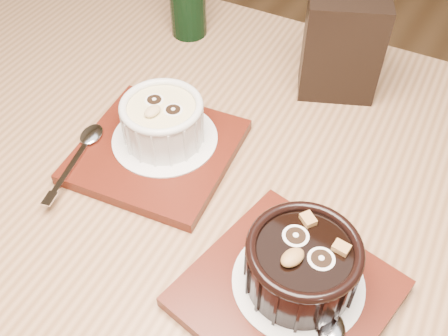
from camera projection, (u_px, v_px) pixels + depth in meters
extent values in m
cube|color=brown|center=(208.00, 216.00, 0.61)|extent=(1.26, 0.89, 0.04)
cylinder|color=brown|center=(80.00, 122.00, 1.27)|extent=(0.06, 0.06, 0.71)
cube|color=#55190E|center=(157.00, 151.00, 0.64)|extent=(0.20, 0.20, 0.01)
cylinder|color=white|center=(165.00, 138.00, 0.65)|extent=(0.13, 0.13, 0.00)
cylinder|color=silver|center=(163.00, 123.00, 0.63)|extent=(0.09, 0.09, 0.05)
cylinder|color=#D9C884|center=(161.00, 108.00, 0.61)|extent=(0.08, 0.08, 0.00)
torus|color=silver|center=(161.00, 106.00, 0.61)|extent=(0.10, 0.10, 0.01)
cylinder|color=black|center=(154.00, 99.00, 0.62)|extent=(0.02, 0.02, 0.00)
cylinder|color=black|center=(173.00, 109.00, 0.60)|extent=(0.02, 0.02, 0.00)
ellipsoid|color=tan|center=(152.00, 111.00, 0.60)|extent=(0.02, 0.02, 0.01)
cube|color=#55190E|center=(287.00, 294.00, 0.51)|extent=(0.21, 0.21, 0.01)
cylinder|color=white|center=(298.00, 282.00, 0.51)|extent=(0.13, 0.13, 0.00)
cylinder|color=black|center=(301.00, 267.00, 0.49)|extent=(0.10, 0.10, 0.05)
cylinder|color=black|center=(304.00, 251.00, 0.47)|extent=(0.09, 0.09, 0.00)
torus|color=black|center=(305.00, 249.00, 0.47)|extent=(0.11, 0.11, 0.01)
cylinder|color=black|center=(296.00, 235.00, 0.48)|extent=(0.03, 0.03, 0.00)
cylinder|color=black|center=(321.00, 258.00, 0.46)|extent=(0.03, 0.03, 0.00)
ellipsoid|color=brown|center=(292.00, 257.00, 0.46)|extent=(0.02, 0.03, 0.01)
cube|color=#915F2F|center=(308.00, 219.00, 0.49)|extent=(0.02, 0.02, 0.01)
cube|color=#915F2F|center=(341.00, 248.00, 0.47)|extent=(0.02, 0.01, 0.01)
cube|color=black|center=(342.00, 48.00, 0.68)|extent=(0.12, 0.10, 0.14)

